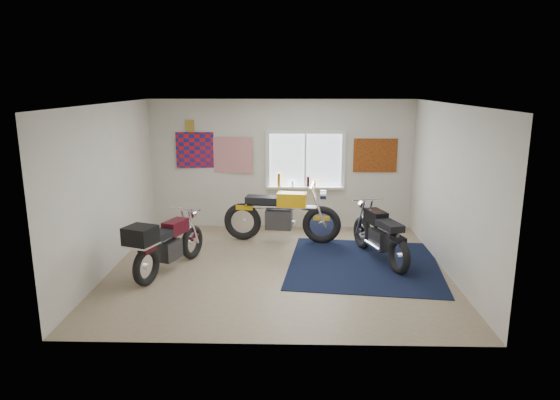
{
  "coord_description": "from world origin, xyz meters",
  "views": [
    {
      "loc": [
        0.24,
        -7.85,
        3.01
      ],
      "look_at": [
        0.02,
        0.4,
        1.07
      ],
      "focal_mm": 32.0,
      "sensor_mm": 36.0,
      "label": 1
    }
  ],
  "objects_px": {
    "navy_rug": "(364,264)",
    "maroon_tourer": "(165,244)",
    "black_chrome_bike": "(380,236)",
    "yellow_triumph": "(281,216)"
  },
  "relations": [
    {
      "from": "navy_rug",
      "to": "maroon_tourer",
      "type": "xyz_separation_m",
      "value": [
        -3.26,
        -0.5,
        0.49
      ]
    },
    {
      "from": "navy_rug",
      "to": "black_chrome_bike",
      "type": "relative_size",
      "value": 1.37
    },
    {
      "from": "black_chrome_bike",
      "to": "maroon_tourer",
      "type": "bearing_deg",
      "value": 83.66
    },
    {
      "from": "navy_rug",
      "to": "black_chrome_bike",
      "type": "bearing_deg",
      "value": 39.19
    },
    {
      "from": "black_chrome_bike",
      "to": "maroon_tourer",
      "type": "xyz_separation_m",
      "value": [
        -3.56,
        -0.74,
        0.06
      ]
    },
    {
      "from": "yellow_triumph",
      "to": "black_chrome_bike",
      "type": "height_order",
      "value": "yellow_triumph"
    },
    {
      "from": "yellow_triumph",
      "to": "maroon_tourer",
      "type": "distance_m",
      "value": 2.54
    },
    {
      "from": "navy_rug",
      "to": "maroon_tourer",
      "type": "height_order",
      "value": "maroon_tourer"
    },
    {
      "from": "maroon_tourer",
      "to": "navy_rug",
      "type": "bearing_deg",
      "value": -60.45
    },
    {
      "from": "yellow_triumph",
      "to": "maroon_tourer",
      "type": "relative_size",
      "value": 1.24
    }
  ]
}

